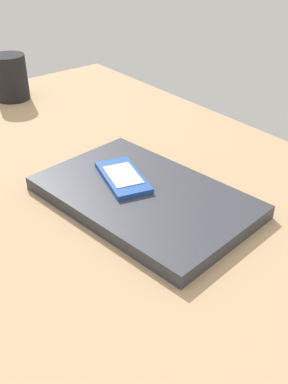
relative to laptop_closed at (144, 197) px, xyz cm
name	(u,v)px	position (x,y,z in cm)	size (l,w,h in cm)	color
desk_surface	(96,198)	(7.85, 3.91, -2.58)	(120.00, 80.00, 3.00)	tan
laptop_closed	(144,197)	(0.00, 0.00, 0.00)	(33.36, 21.12, 2.16)	#33353D
cell_phone_on_laptop	(123,177)	(4.85, 0.47, 1.54)	(12.86, 8.86, 0.99)	#1E479E
pen_cup	(10,77)	(55.74, -3.75, 4.21)	(7.92, 7.92, 10.59)	black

